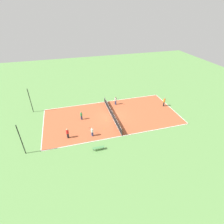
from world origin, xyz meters
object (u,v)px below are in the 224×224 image
player_far_white (116,100)px  player_far_green (81,115)px  tennis_ball_midcourt (141,127)px  tennis_ball_left_sideline (104,128)px  tennis_ball_far_baseline (106,121)px  tennis_ball_right_alley (93,105)px  player_center_orange (164,101)px  tennis_net (112,114)px  fence_post_back_left (21,140)px  fence_post_back_right (30,101)px  player_coach_red (67,133)px  player_near_white (92,131)px  bench (98,148)px

player_far_white → player_far_green: (-3.29, 6.89, -0.10)m
tennis_ball_midcourt → tennis_ball_left_sideline: 5.74m
tennis_ball_far_baseline → tennis_ball_left_sideline: size_ratio=1.00×
player_far_white → tennis_ball_right_alley: 4.41m
player_center_orange → tennis_ball_midcourt: size_ratio=25.34×
tennis_net → tennis_ball_midcourt: tennis_net is taller
tennis_ball_far_baseline → fence_post_back_left: size_ratio=0.02×
fence_post_back_left → fence_post_back_right: 10.50m
player_center_orange → player_coach_red: 18.40m
player_far_white → player_coach_red: size_ratio=1.00×
player_far_white → fence_post_back_right: bearing=-145.7°
tennis_ball_left_sideline → fence_post_back_left: 11.45m
tennis_ball_far_baseline → fence_post_back_left: (-4.24, 11.76, 2.19)m
player_center_orange → tennis_ball_right_alley: size_ratio=25.34×
player_far_white → tennis_ball_right_alley: size_ratio=23.63×
player_coach_red → fence_post_back_right: 10.54m
player_near_white → tennis_ball_midcourt: (0.07, -7.69, -0.77)m
tennis_ball_right_alley → player_coach_red: bearing=148.4°
tennis_net → fence_post_back_right: bearing=68.1°
bench → player_far_white: bearing=-117.3°
tennis_net → tennis_ball_far_baseline: 1.73m
tennis_net → tennis_ball_right_alley: size_ratio=157.22×
tennis_ball_left_sideline → bench: bearing=157.1°
player_center_orange → player_far_green: player_center_orange is taller
player_far_green → tennis_ball_left_sideline: (-3.44, -3.02, -0.78)m
player_far_green → fence_post_back_right: 9.38m
tennis_ball_right_alley → player_center_orange: bearing=-107.3°
player_near_white → tennis_ball_left_sideline: player_near_white is taller
tennis_ball_midcourt → fence_post_back_right: (9.32, 16.62, 2.19)m
fence_post_back_left → tennis_ball_far_baseline: bearing=-70.2°
tennis_ball_right_alley → tennis_ball_left_sideline: same height
player_coach_red → tennis_ball_left_sideline: player_coach_red is taller
bench → player_center_orange: size_ratio=0.91×
player_coach_red → tennis_ball_midcourt: 11.17m
fence_post_back_left → tennis_ball_right_alley: bearing=-46.9°
tennis_ball_left_sideline → fence_post_back_right: (8.16, 11.00, 2.19)m
bench → tennis_ball_far_baseline: bench is taller
tennis_net → player_near_white: (-4.14, 4.15, 0.25)m
player_far_white → tennis_ball_right_alley: bearing=-152.4°
tennis_ball_left_sideline → fence_post_back_left: size_ratio=0.02×
player_far_white → tennis_ball_left_sideline: size_ratio=23.63×
bench → tennis_ball_far_baseline: size_ratio=23.07×
tennis_net → fence_post_back_left: fence_post_back_left is taller
player_center_orange → tennis_ball_far_baseline: 11.76m
player_near_white → fence_post_back_right: (9.39, 8.93, 1.42)m
player_near_white → tennis_ball_midcourt: player_near_white is taller
player_far_white → fence_post_back_right: (1.43, 14.87, 1.31)m
player_near_white → player_far_green: (4.67, 0.95, 0.01)m
player_near_white → tennis_ball_far_baseline: 4.30m
player_near_white → tennis_ball_far_baseline: bearing=-64.9°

